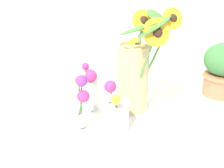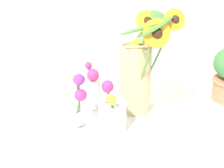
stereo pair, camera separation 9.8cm
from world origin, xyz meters
name	(u,v)px [view 1 (the left image)]	position (x,y,z in m)	size (l,w,h in m)	color
ground_plane	(129,139)	(0.00, 0.00, 0.00)	(6.00, 6.00, 0.00)	white
serving_tray	(112,122)	(-0.02, 0.10, 0.01)	(0.51, 0.51, 0.02)	white
mason_jar_sunflowers	(136,69)	(0.07, 0.14, 0.17)	(0.22, 0.19, 0.36)	#D1B77A
vase_small_center	(115,113)	(-0.04, 0.03, 0.08)	(0.08, 0.10, 0.16)	white
vase_bulb_right	(80,107)	(-0.14, 0.07, 0.10)	(0.06, 0.08, 0.18)	white
vase_small_back	(87,88)	(-0.08, 0.21, 0.10)	(0.08, 0.10, 0.17)	white
potted_plant	(223,69)	(0.47, 0.19, 0.11)	(0.15, 0.15, 0.21)	#B7704C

